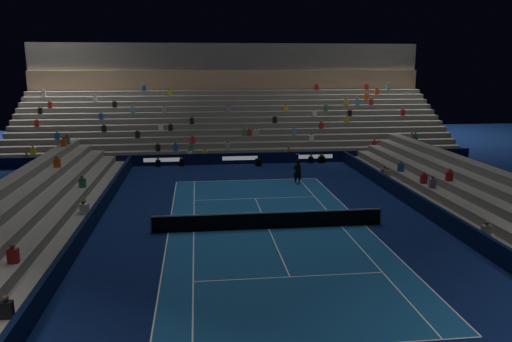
% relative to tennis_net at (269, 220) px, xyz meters
% --- Properties ---
extents(ground, '(90.00, 90.00, 0.00)m').
position_rel_tennis_net_xyz_m(ground, '(0.00, 0.00, -0.50)').
color(ground, '#0B1745').
rests_on(ground, ground).
extents(court_surface, '(10.97, 23.77, 0.01)m').
position_rel_tennis_net_xyz_m(court_surface, '(0.00, 0.00, -0.50)').
color(court_surface, navy).
rests_on(court_surface, ground).
extents(sponsor_barrier_far, '(44.00, 0.25, 1.00)m').
position_rel_tennis_net_xyz_m(sponsor_barrier_far, '(0.00, 18.50, -0.00)').
color(sponsor_barrier_far, black).
rests_on(sponsor_barrier_far, ground).
extents(sponsor_barrier_east, '(0.25, 37.00, 1.00)m').
position_rel_tennis_net_xyz_m(sponsor_barrier_east, '(9.70, 0.00, -0.00)').
color(sponsor_barrier_east, black).
rests_on(sponsor_barrier_east, ground).
extents(sponsor_barrier_west, '(0.25, 37.00, 1.00)m').
position_rel_tennis_net_xyz_m(sponsor_barrier_west, '(-9.70, 0.00, -0.00)').
color(sponsor_barrier_west, black).
rests_on(sponsor_barrier_west, ground).
extents(grandstand_main, '(44.00, 15.20, 11.20)m').
position_rel_tennis_net_xyz_m(grandstand_main, '(0.00, 27.90, 2.87)').
color(grandstand_main, '#5F5F5A').
rests_on(grandstand_main, ground).
extents(grandstand_east, '(5.00, 37.00, 2.50)m').
position_rel_tennis_net_xyz_m(grandstand_east, '(13.17, 0.00, 0.41)').
color(grandstand_east, slate).
rests_on(grandstand_east, ground).
extents(grandstand_west, '(5.00, 37.00, 2.50)m').
position_rel_tennis_net_xyz_m(grandstand_west, '(-13.17, 0.00, 0.41)').
color(grandstand_west, slate).
rests_on(grandstand_west, ground).
extents(tennis_net, '(12.90, 0.10, 1.10)m').
position_rel_tennis_net_xyz_m(tennis_net, '(0.00, 0.00, 0.00)').
color(tennis_net, '#B2B2B7').
rests_on(tennis_net, ground).
extents(tennis_player, '(0.79, 0.61, 1.92)m').
position_rel_tennis_net_xyz_m(tennis_player, '(3.65, 10.24, 0.46)').
color(tennis_player, black).
rests_on(tennis_player, ground).
extents(broadcast_camera, '(0.52, 0.95, 0.62)m').
position_rel_tennis_net_xyz_m(broadcast_camera, '(1.56, 17.41, -0.18)').
color(broadcast_camera, black).
rests_on(broadcast_camera, ground).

